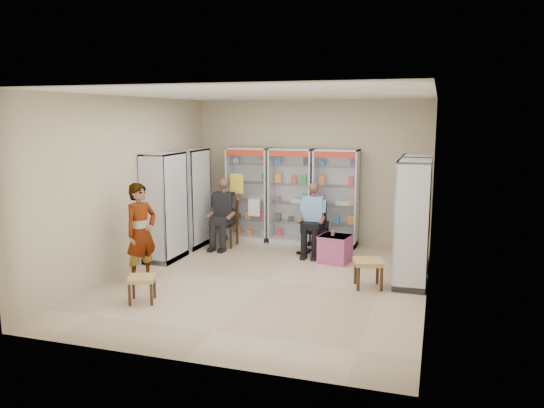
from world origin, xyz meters
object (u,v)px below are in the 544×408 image
(cabinet_back_mid, at_px, (291,196))
(cabinet_right_far, at_px, (415,212))
(cabinet_left_far, at_px, (191,198))
(cabinet_left_near, at_px, (165,207))
(office_chair, at_px, (314,227))
(seated_shopkeeper, at_px, (313,221))
(woven_stool_a, at_px, (368,274))
(standing_man, at_px, (141,233))
(wooden_chair, at_px, (226,224))
(pink_trunk, at_px, (335,249))
(cabinet_back_right, at_px, (336,198))
(cabinet_back_left, at_px, (249,194))
(cabinet_right_near, at_px, (412,224))
(woven_stool_b, at_px, (142,289))

(cabinet_back_mid, height_order, cabinet_right_far, same)
(cabinet_back_mid, bearing_deg, cabinet_left_far, -153.68)
(cabinet_left_far, distance_m, cabinet_left_near, 1.10)
(office_chair, bearing_deg, seated_shopkeeper, -91.62)
(woven_stool_a, bearing_deg, standing_man, -167.64)
(cabinet_left_far, height_order, wooden_chair, cabinet_left_far)
(office_chair, height_order, pink_trunk, office_chair)
(cabinet_back_mid, height_order, office_chair, cabinet_back_mid)
(cabinet_left_near, relative_size, wooden_chair, 2.13)
(cabinet_right_far, height_order, woven_stool_a, cabinet_right_far)
(cabinet_back_right, bearing_deg, office_chair, -109.98)
(cabinet_back_left, xyz_separation_m, cabinet_back_right, (1.90, 0.00, 0.00))
(cabinet_back_mid, relative_size, cabinet_right_far, 1.00)
(wooden_chair, xyz_separation_m, office_chair, (1.87, -0.04, 0.05))
(cabinet_right_far, height_order, office_chair, cabinet_right_far)
(cabinet_right_near, distance_m, standing_man, 4.33)
(seated_shopkeeper, bearing_deg, woven_stool_b, -119.03)
(cabinet_back_left, bearing_deg, woven_stool_b, -91.82)
(pink_trunk, bearing_deg, cabinet_left_far, 173.64)
(cabinet_right_far, xyz_separation_m, woven_stool_b, (-3.66, -3.07, -0.81))
(cabinet_back_mid, bearing_deg, wooden_chair, -148.69)
(seated_shopkeeper, bearing_deg, cabinet_left_far, -179.11)
(cabinet_back_mid, xyz_separation_m, cabinet_back_right, (0.95, 0.00, 0.00))
(woven_stool_a, bearing_deg, cabinet_left_far, 157.14)
(cabinet_right_near, bearing_deg, standing_man, 104.71)
(cabinet_left_far, relative_size, woven_stool_b, 5.23)
(cabinet_right_far, relative_size, standing_man, 1.24)
(cabinet_back_right, xyz_separation_m, cabinet_right_far, (1.63, -1.13, 0.00))
(cabinet_back_left, bearing_deg, cabinet_back_mid, 0.00)
(cabinet_back_right, relative_size, cabinet_right_far, 1.00)
(cabinet_right_far, distance_m, cabinet_right_near, 1.10)
(cabinet_back_left, height_order, seated_shopkeeper, cabinet_back_left)
(office_chair, height_order, woven_stool_b, office_chair)
(cabinet_right_far, distance_m, woven_stool_a, 1.73)
(cabinet_back_mid, xyz_separation_m, cabinet_left_far, (-1.88, -0.93, 0.00))
(cabinet_left_near, bearing_deg, cabinet_right_far, 101.41)
(cabinet_back_mid, xyz_separation_m, cabinet_right_far, (2.58, -1.13, 0.00))
(cabinet_back_right, bearing_deg, cabinet_left_far, -161.81)
(woven_stool_b, bearing_deg, cabinet_back_mid, 75.54)
(woven_stool_b, bearing_deg, cabinet_right_far, 39.97)
(woven_stool_b, xyz_separation_m, standing_man, (-0.52, 0.87, 0.62))
(cabinet_left_far, bearing_deg, cabinet_left_near, -0.00)
(cabinet_back_left, distance_m, pink_trunk, 2.60)
(standing_man, bearing_deg, cabinet_back_right, -17.77)
(cabinet_back_left, relative_size, cabinet_back_right, 1.00)
(seated_shopkeeper, xyz_separation_m, standing_man, (-2.27, -2.51, 0.15))
(cabinet_back_mid, xyz_separation_m, wooden_chair, (-1.20, -0.73, -0.53))
(seated_shopkeeper, height_order, standing_man, standing_man)
(cabinet_back_right, bearing_deg, cabinet_right_far, -34.73)
(woven_stool_b, bearing_deg, cabinet_right_near, 28.27)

